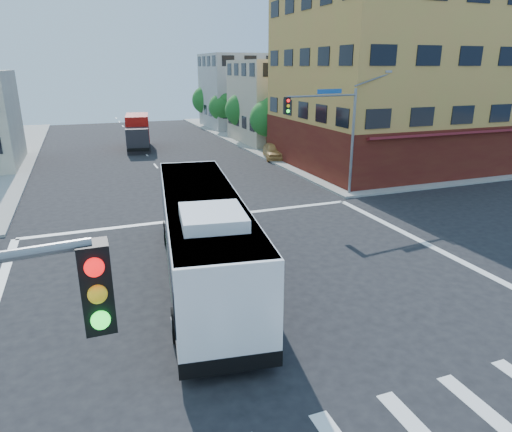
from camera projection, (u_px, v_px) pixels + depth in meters
name	position (u px, v px, depth m)	size (l,w,h in m)	color
ground	(258.00, 290.00, 17.81)	(120.00, 120.00, 0.00)	black
sidewalk_ne	(409.00, 132.00, 60.68)	(50.00, 50.00, 0.15)	gray
corner_building_ne	(398.00, 96.00, 39.13)	(18.10, 15.44, 14.00)	#B39140
building_east_near	(290.00, 101.00, 52.31)	(12.06, 10.06, 9.00)	#BEAD91
building_east_far	(248.00, 91.00, 64.58)	(12.06, 10.06, 10.00)	#ABABA5
signal_mast_ne	(332.00, 122.00, 28.75)	(7.91, 1.13, 8.07)	slate
street_tree_a	(269.00, 116.00, 45.50)	(3.60, 3.60, 5.53)	#362013
street_tree_b	(242.00, 108.00, 52.55)	(3.80, 3.80, 5.79)	#362013
street_tree_c	(222.00, 105.00, 59.75)	(3.40, 3.40, 5.29)	#362013
street_tree_d	(207.00, 98.00, 66.72)	(4.00, 4.00, 6.03)	#362013
transit_bus	(203.00, 235.00, 18.11)	(4.75, 13.67, 3.97)	black
box_truck	(138.00, 133.00, 48.01)	(3.23, 7.90, 3.45)	black
parked_car	(274.00, 151.00, 43.03)	(1.78, 4.42, 1.50)	tan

